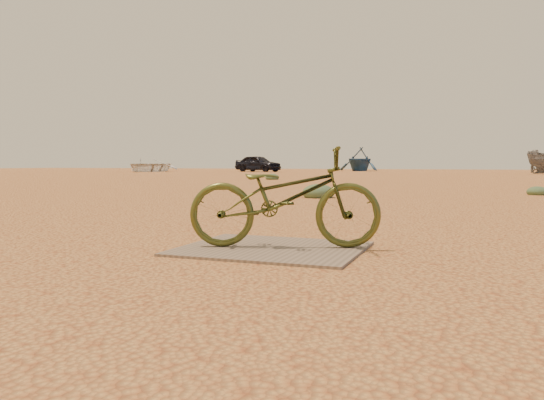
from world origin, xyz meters
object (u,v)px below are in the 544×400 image
(bicycle, at_px, (285,197))
(car, at_px, (258,163))
(plywood_board, at_px, (272,249))
(boat_near_left, at_px, (148,165))
(boat_far_left, at_px, (360,159))

(bicycle, height_order, car, car)
(plywood_board, xyz_separation_m, car, (-15.46, 37.34, 0.68))
(plywood_board, relative_size, boat_near_left, 0.28)
(boat_near_left, relative_size, boat_far_left, 1.26)
(bicycle, relative_size, car, 0.39)
(plywood_board, bearing_deg, car, 112.49)
(plywood_board, height_order, boat_near_left, boat_near_left)
(bicycle, distance_m, boat_near_left, 42.05)
(plywood_board, bearing_deg, bicycle, 30.63)
(car, distance_m, boat_near_left, 9.40)
(bicycle, bearing_deg, car, 4.48)
(plywood_board, height_order, boat_far_left, boat_far_left)
(boat_far_left, bearing_deg, car, -124.53)
(plywood_board, height_order, bicycle, bicycle)
(plywood_board, distance_m, boat_far_left, 44.97)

